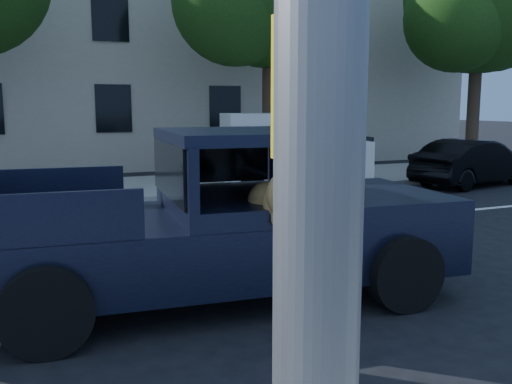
% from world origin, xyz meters
% --- Properties ---
extents(ground, '(120.00, 120.00, 0.00)m').
position_xyz_m(ground, '(0.00, 0.00, 0.00)').
color(ground, black).
rests_on(ground, ground).
extents(far_sidewalk, '(60.00, 4.00, 0.15)m').
position_xyz_m(far_sidewalk, '(0.00, 9.20, 0.07)').
color(far_sidewalk, gray).
rests_on(far_sidewalk, ground).
extents(lane_stripes, '(21.60, 0.14, 0.01)m').
position_xyz_m(lane_stripes, '(2.00, 3.40, 0.01)').
color(lane_stripes, silver).
rests_on(lane_stripes, ground).
extents(street_tree_right, '(6.00, 5.20, 8.60)m').
position_xyz_m(street_tree_right, '(13.03, 9.62, 5.71)').
color(street_tree_right, '#332619').
rests_on(street_tree_right, ground).
extents(building_main, '(26.00, 6.00, 9.00)m').
position_xyz_m(building_main, '(3.00, 16.50, 4.50)').
color(building_main, '#C2B4A0').
rests_on(building_main, ground).
extents(pickup_truck, '(5.88, 3.16, 2.04)m').
position_xyz_m(pickup_truck, '(-0.10, 0.14, 0.69)').
color(pickup_truck, black).
rests_on(pickup_truck, ground).
extents(mail_truck, '(4.10, 2.55, 2.10)m').
position_xyz_m(mail_truck, '(4.70, 7.48, 0.92)').
color(mail_truck, silver).
rests_on(mail_truck, ground).
extents(parked_sedan, '(2.22, 4.29, 1.35)m').
position_xyz_m(parked_sedan, '(10.02, 6.38, 0.67)').
color(parked_sedan, black).
rests_on(parked_sedan, ground).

